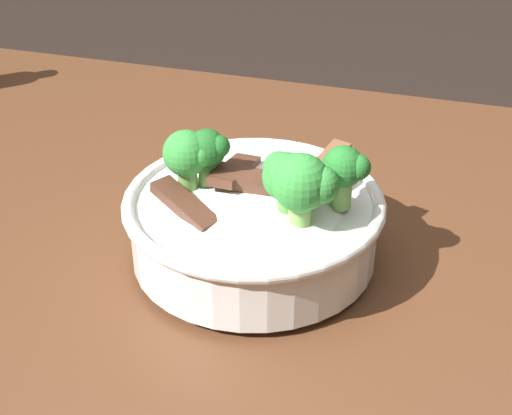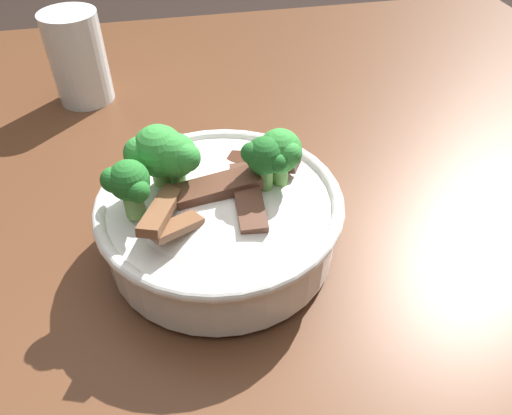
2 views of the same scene
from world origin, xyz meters
name	(u,v)px [view 2 (image 2 of 2)]	position (x,y,z in m)	size (l,w,h in m)	color
dining_table	(206,235)	(0.00, 0.00, 0.69)	(1.37, 1.05, 0.77)	#56331E
rice_bowl	(219,213)	(-0.01, 0.10, 0.81)	(0.23, 0.23, 0.13)	white
drinking_glass	(79,63)	(0.14, -0.24, 0.82)	(0.08, 0.08, 0.13)	white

